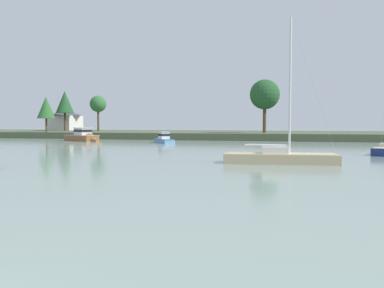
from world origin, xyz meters
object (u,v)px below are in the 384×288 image
at_px(sailboat_sand, 280,160).
at_px(mooring_buoy_orange, 100,143).
at_px(cruiser_skyblue, 163,140).
at_px(cruiser_wood, 84,138).

distance_m(sailboat_sand, mooring_buoy_orange, 42.61).
relative_size(cruiser_skyblue, mooring_buoy_orange, 16.15).
bearing_deg(cruiser_skyblue, sailboat_sand, -55.32).
xyz_separation_m(cruiser_wood, mooring_buoy_orange, (8.75, -9.22, -0.55)).
bearing_deg(sailboat_sand, cruiser_wood, 138.63).
relative_size(cruiser_wood, mooring_buoy_orange, 24.05).
height_order(sailboat_sand, mooring_buoy_orange, sailboat_sand).
bearing_deg(cruiser_skyblue, mooring_buoy_orange, -147.93).
bearing_deg(cruiser_wood, sailboat_sand, -41.37).
distance_m(sailboat_sand, cruiser_wood, 55.26).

